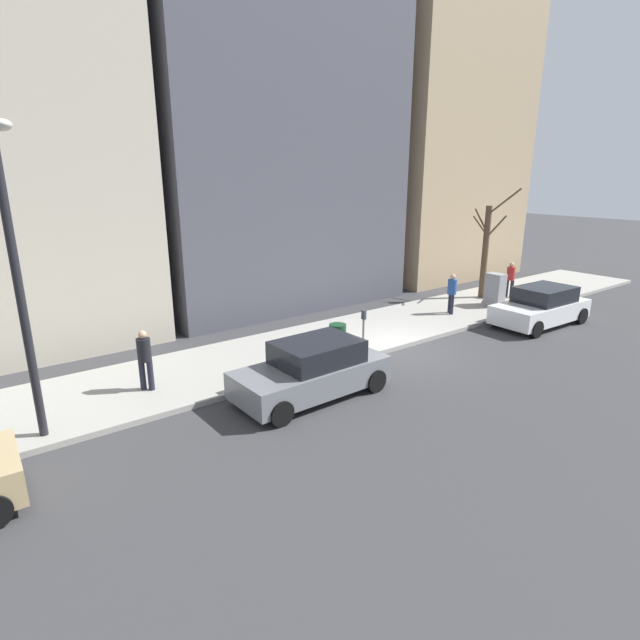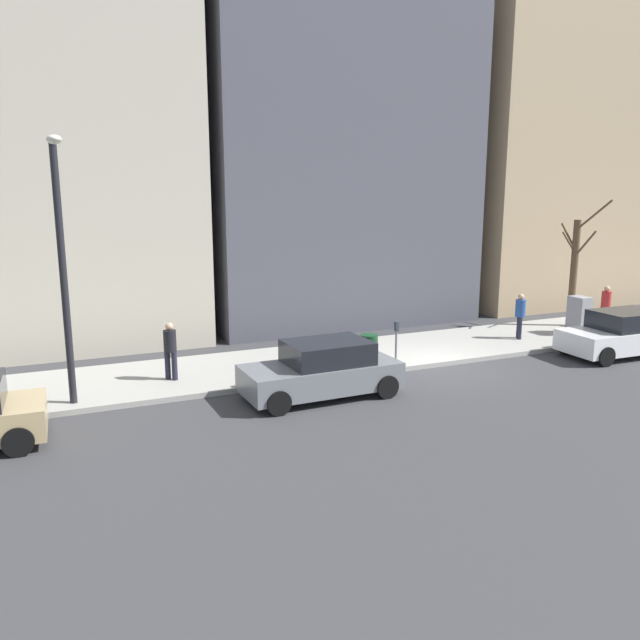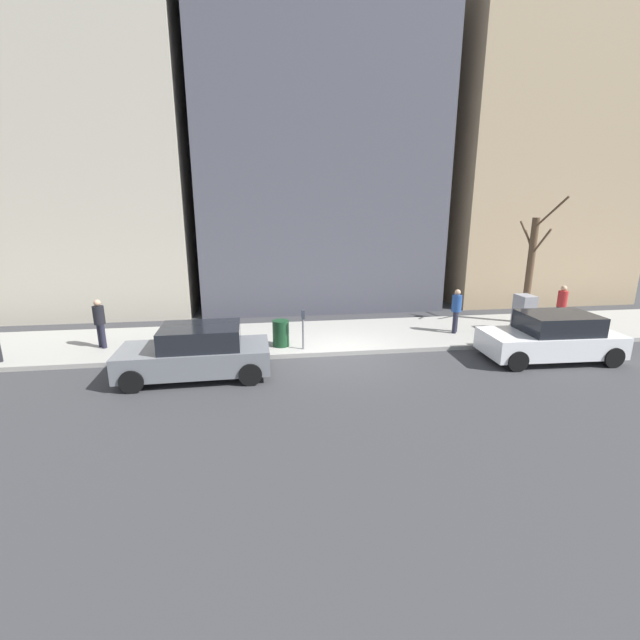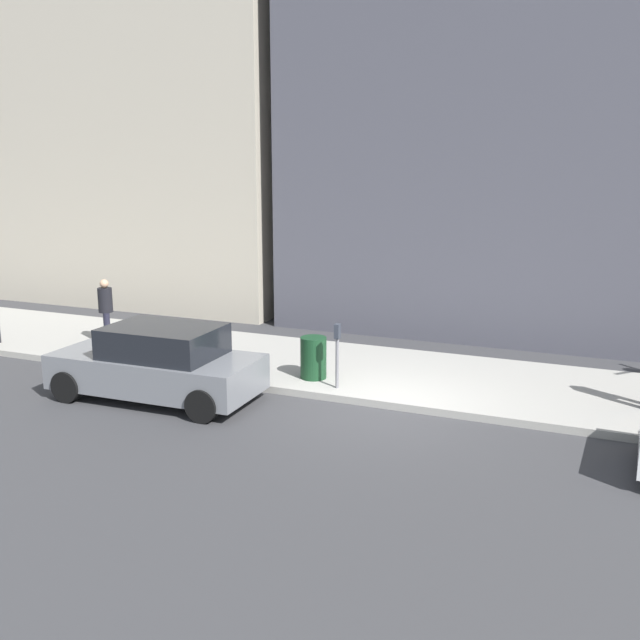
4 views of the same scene
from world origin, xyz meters
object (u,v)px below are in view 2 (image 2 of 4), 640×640
Objects in this scene: parking_meter at (396,338)px; bare_tree at (574,270)px; parked_car_grey at (322,370)px; pedestrian_near_meter at (606,304)px; pedestrian_midblock at (520,313)px; pedestrian_far_corner at (170,348)px; trash_bin at (369,349)px; office_tower_left at (519,147)px; parked_car_white at (623,334)px; streetlamp at (62,252)px; utility_box at (579,316)px.

bare_tree is (2.13, -9.38, 1.44)m from parking_meter.
parked_car_grey is 13.94m from pedestrian_near_meter.
pedestrian_midblock and pedestrian_far_corner have the same top height.
parked_car_grey is at bearing 116.43° from parking_meter.
parking_meter is 1.50× the size of trash_bin.
office_tower_left reaches higher than trash_bin.
pedestrian_near_meter is 1.00× the size of pedestrian_far_corner.
office_tower_left is (9.63, -12.74, 6.72)m from parking_meter.
bare_tree is at bearing -20.29° from parked_car_white.
streetlamp is 4.17m from pedestrian_far_corner.
parked_car_white reaches higher than trash_bin.
pedestrian_far_corner is (0.29, 15.21, 0.24)m from utility_box.
trash_bin is at bearing -138.02° from pedestrian_far_corner.
streetlamp is at bearing 96.98° from bare_tree.
pedestrian_near_meter is 17.13m from pedestrian_far_corner.
pedestrian_near_meter reaches higher than trash_bin.
utility_box is at bearing -84.27° from parking_meter.
pedestrian_far_corner is at bearing 93.54° from bare_tree.
office_tower_left is (9.80, -22.15, 3.68)m from streetlamp.
parked_car_grey is 2.55× the size of pedestrian_far_corner.
parked_car_white is at bearing 157.70° from bare_tree.
utility_box is 11.92m from office_tower_left.
parked_car_white is at bearing -51.05° from pedestrian_near_meter.
streetlamp is at bearing -51.03° from pedestrian_midblock.
parked_car_white is 14.18m from office_tower_left.
parked_car_grey is 2.55× the size of pedestrian_near_meter.
parked_car_white is 0.66× the size of streetlamp.
parked_car_grey is 2.55× the size of pedestrian_midblock.
trash_bin is at bearing -96.30° from pedestrian_near_meter.
bare_tree is at bearing -80.53° from trash_bin.
parking_meter is at bearing -88.98° from streetlamp.
streetlamp is 20.07m from pedestrian_near_meter.
office_tower_left reaches higher than pedestrian_far_corner.
pedestrian_midblock is (2.77, -9.14, 0.35)m from parked_car_grey.
utility_box reaches higher than parked_car_white.
pedestrian_near_meter and pedestrian_midblock have the same top height.
office_tower_left is at bearing -21.49° from parked_car_white.
utility_box is at bearing 154.09° from office_tower_left.
parking_meter is at bearing -44.86° from pedestrian_midblock.
parked_car_grey is 0.28× the size of office_tower_left.
pedestrian_near_meter is at bearing -75.31° from utility_box.
parked_car_grey is at bearing 125.13° from office_tower_left.
office_tower_left is at bearing -66.14° from streetlamp.
parking_meter is 0.81× the size of pedestrian_midblock.
office_tower_left is at bearing 153.19° from pedestrian_near_meter.
parked_car_white is 3.46m from pedestrian_midblock.
streetlamp is 24.50m from office_tower_left.
parked_car_white is at bearing 165.47° from utility_box.
pedestrian_midblock is at bearing -78.88° from parking_meter.
parked_car_white is 2.57× the size of pedestrian_midblock.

